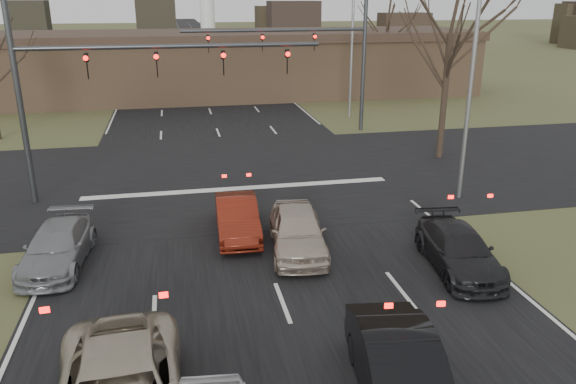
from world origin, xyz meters
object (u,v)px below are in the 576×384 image
Objects in this scene: building at (226,64)px; mast_arm_near at (104,77)px; streetlight_right_far at (350,35)px; car_silver_ahead at (298,230)px; streetlight_right_near at (469,64)px; mast_arm_far at (319,50)px; car_black_hatch at (401,372)px; car_red_ahead at (237,217)px; car_grey_ahead at (58,246)px; car_charcoal_sedan at (459,250)px.

mast_arm_near reaches higher than building.
streetlight_right_far is 22.83m from car_silver_ahead.
mast_arm_far is at bearing 101.47° from streetlight_right_near.
mast_arm_near is at bearing 140.39° from car_silver_ahead.
building is 26.14m from mast_arm_near.
car_black_hatch is 9.71m from car_red_ahead.
streetlight_right_far is at bearing 82.29° from car_black_hatch.
car_grey_ahead is at bearing -128.03° from streetlight_right_far.
mast_arm_far is 2.72× the size of car_red_ahead.
streetlight_right_near reaches higher than car_red_ahead.
mast_arm_near reaches higher than car_black_hatch.
car_black_hatch is at bearing -105.14° from streetlight_right_far.
car_charcoal_sedan is (-3.54, -23.02, -4.95)m from streetlight_right_far.
mast_arm_near is 1.09× the size of mast_arm_far.
mast_arm_far is 1.11× the size of streetlight_right_far.
mast_arm_near is 15.17m from mast_arm_far.
car_grey_ahead is 1.06× the size of car_red_ahead.
streetlight_right_near reaches higher than car_black_hatch.
building is 13.53m from streetlight_right_far.
car_charcoal_sedan is at bearing -8.24° from car_grey_ahead.
mast_arm_far is 25.23m from car_black_hatch.
car_black_hatch reaches higher than car_red_ahead.
car_black_hatch is at bearing -122.15° from streetlight_right_near.
mast_arm_near is at bearing -138.78° from mast_arm_far.
mast_arm_far is at bearing 80.36° from car_silver_ahead.
streetlight_right_near is 2.28× the size of car_silver_ahead.
mast_arm_far is at bearing 56.56° from car_grey_ahead.
mast_arm_far is 17.06m from car_red_ahead.
building is 30.19m from car_red_ahead.
streetlight_right_near is at bearing -78.53° from mast_arm_far.
car_black_hatch is at bearing -40.73° from car_grey_ahead.
streetlight_right_near is 1.00× the size of streetlight_right_far.
car_red_ahead is at bearing -117.72° from streetlight_right_far.
car_red_ahead is at bearing 154.49° from car_charcoal_sedan.
car_black_hatch is 1.12× the size of car_red_ahead.
car_silver_ahead is (-4.64, 2.26, 0.11)m from car_charcoal_sedan.
mast_arm_near is 2.76× the size of car_silver_ahead.
car_charcoal_sedan reaches higher than car_grey_ahead.
car_silver_ahead reaches higher than car_grey_ahead.
car_silver_ahead is at bearing -111.50° from streetlight_right_far.
mast_arm_near is at bearing 167.95° from streetlight_right_near.
building is 3.50× the size of mast_arm_near.
streetlight_right_far is at bearing 43.89° from mast_arm_near.
mast_arm_near is 2.96× the size of car_red_ahead.
streetlight_right_near is 9.83m from car_silver_ahead.
car_charcoal_sedan is at bearing -29.62° from car_red_ahead.
mast_arm_far is at bearing 67.74° from car_red_ahead.
car_red_ahead is (-9.99, -19.01, -4.91)m from streetlight_right_far.
streetlight_right_far is (7.32, -11.00, 2.92)m from building.
car_charcoal_sedan is (11.01, -9.02, -4.43)m from mast_arm_near.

